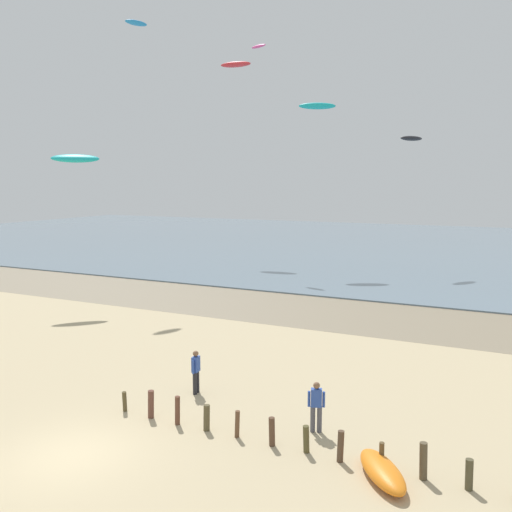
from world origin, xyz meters
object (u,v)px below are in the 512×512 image
Objects in this scene: kite_aloft_5 at (236,64)px; kite_aloft_7 at (136,23)px; grounded_kite at (382,471)px; person_nearest_camera at (316,405)px; kite_aloft_4 at (75,158)px; kite_aloft_6 at (259,46)px; person_mid_beach at (196,371)px; kite_aloft_2 at (317,106)px; kite_aloft_1 at (411,138)px.

kite_aloft_7 is at bearing -88.34° from kite_aloft_5.
grounded_kite is 53.04m from kite_aloft_5.
grounded_kite is (2.65, -1.99, -0.67)m from person_nearest_camera.
kite_aloft_7 is at bearing 37.61° from kite_aloft_4.
kite_aloft_7 is at bearing 99.49° from kite_aloft_6.
kite_aloft_6 is at bearing 118.44° from person_nearest_camera.
person_mid_beach is 0.54× the size of kite_aloft_4.
kite_aloft_4 is at bearing 145.68° from person_mid_beach.
person_mid_beach is at bearing -69.85° from kite_aloft_5.
kite_aloft_2 is at bearing -7.65° from kite_aloft_7.
kite_aloft_7 reaches higher than kite_aloft_2.
kite_aloft_7 is at bearing 132.24° from person_mid_beach.
kite_aloft_1 is 21.70m from kite_aloft_5.
kite_aloft_2 is 1.90× the size of kite_aloft_7.
kite_aloft_5 reaches higher than kite_aloft_4.
kite_aloft_7 is (-17.03, -18.08, 7.75)m from kite_aloft_1.
kite_aloft_4 reaches higher than person_nearest_camera.
kite_aloft_2 is 0.99× the size of kite_aloft_5.
kite_aloft_5 is (-19.66, 2.67, 8.78)m from kite_aloft_1.
grounded_kite is 41.78m from kite_aloft_2.
kite_aloft_2 is at bearing -156.42° from kite_aloft_6.
kite_aloft_7 is at bearing 138.79° from person_nearest_camera.
person_nearest_camera is 0.49× the size of kite_aloft_2.
person_nearest_camera is at bearing -12.16° from person_mid_beach.
kite_aloft_6 reaches higher than kite_aloft_4.
kite_aloft_4 is (-21.75, 12.35, 8.83)m from person_nearest_camera.
kite_aloft_7 is (-15.67, 17.26, 18.97)m from person_mid_beach.
person_mid_beach is at bearing 167.84° from person_nearest_camera.
person_nearest_camera is 38.39m from kite_aloft_1.
grounded_kite is at bearing -76.06° from kite_aloft_4.
person_nearest_camera is 0.69× the size of grounded_kite.
kite_aloft_4 is (-17.75, -24.15, -2.39)m from kite_aloft_1.
grounded_kite is 1.35× the size of kite_aloft_7.
person_mid_beach is 0.93× the size of kite_aloft_7.
kite_aloft_1 is 0.75× the size of kite_aloft_5.
kite_aloft_1 reaches higher than person_mid_beach.
person_nearest_camera is at bearing 138.34° from kite_aloft_6.
kite_aloft_6 is 15.54m from kite_aloft_7.
kite_aloft_5 is at bearing -64.58° from kite_aloft_1.
kite_aloft_7 reaches higher than kite_aloft_4.
kite_aloft_6 is (5.43, -5.52, 0.20)m from kite_aloft_5.
person_mid_beach is 0.92× the size of kite_aloft_6.
kite_aloft_1 reaches higher than person_nearest_camera.
kite_aloft_6 is (-14.24, -2.84, 8.99)m from kite_aloft_1.
kite_aloft_4 is at bearing 39.51° from kite_aloft_2.
kite_aloft_5 is at bearing 121.13° from person_nearest_camera.
kite_aloft_4 reaches higher than person_mid_beach.
kite_aloft_5 is at bearing 115.71° from person_mid_beach.
kite_aloft_6 reaches higher than kite_aloft_5.
kite_aloft_6 reaches higher than kite_aloft_7.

